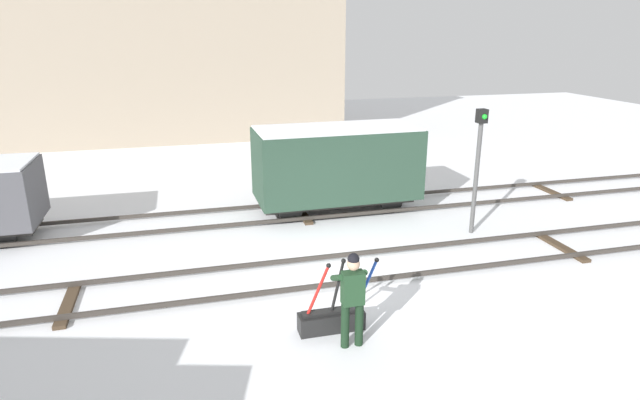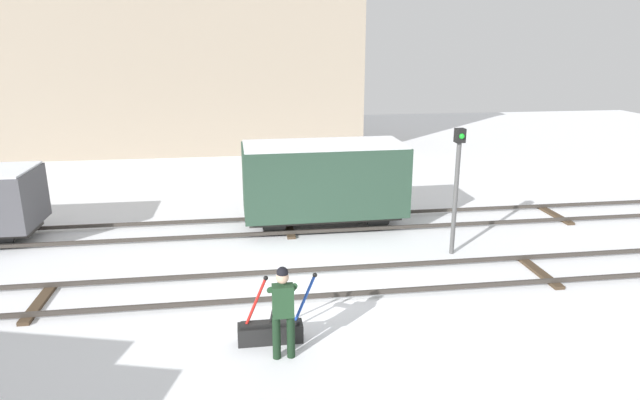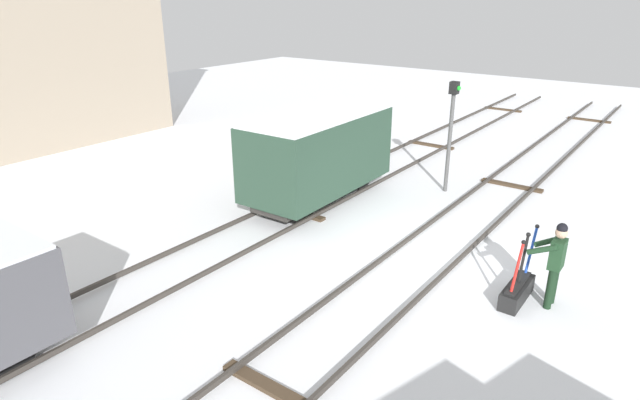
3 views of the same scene
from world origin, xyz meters
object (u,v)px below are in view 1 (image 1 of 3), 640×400
rail_worker (352,294)px  freight_car_back_track (337,165)px  switch_lever_frame (332,318)px  signal_post (478,158)px

rail_worker → freight_car_back_track: (1.80, 7.05, 0.48)m
switch_lever_frame → freight_car_back_track: freight_car_back_track is taller
signal_post → switch_lever_frame: bearing=-143.3°
signal_post → freight_car_back_track: signal_post is taller
rail_worker → signal_post: signal_post is taller
signal_post → freight_car_back_track: bearing=139.4°
switch_lever_frame → rail_worker: 0.97m
signal_post → freight_car_back_track: size_ratio=0.70×
switch_lever_frame → signal_post: 6.65m
switch_lever_frame → signal_post: size_ratio=0.45×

